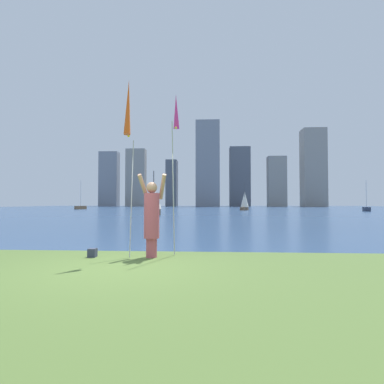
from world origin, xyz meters
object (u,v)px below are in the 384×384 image
object	(u,v)px
sailboat_5	(245,201)
kite_flag_left	(128,111)
bag	(92,253)
sailboat_0	(366,209)
sailboat_2	(81,207)
sailboat_4	(154,200)
person	(152,216)
kite_flag_right	(176,117)

from	to	relation	value
sailboat_5	kite_flag_left	bearing A→B (deg)	-98.78
bag	sailboat_0	size ratio (longest dim) A/B	0.04
sailboat_2	kite_flag_left	bearing A→B (deg)	-66.22
kite_flag_left	sailboat_2	size ratio (longest dim) A/B	0.77
sailboat_4	person	bearing A→B (deg)	-79.73
person	bag	bearing A→B (deg)	173.14
sailboat_2	sailboat_4	size ratio (longest dim) A/B	1.17
sailboat_4	sailboat_5	bearing A→B (deg)	60.48
bag	sailboat_0	world-z (taller)	sailboat_0
kite_flag_right	sailboat_5	bearing A→B (deg)	82.29
kite_flag_left	sailboat_0	xyz separation A→B (m)	(25.10, 42.71, -3.13)
sailboat_2	sailboat_5	world-z (taller)	sailboat_2
bag	sailboat_2	size ratio (longest dim) A/B	0.04
kite_flag_left	sailboat_5	bearing A→B (deg)	81.22
sailboat_0	sailboat_5	size ratio (longest dim) A/B	1.00
kite_flag_right	bag	bearing A→B (deg)	-160.58
kite_flag_left	sailboat_2	distance (m)	58.72
sailboat_4	sailboat_5	xyz separation A→B (m)	(11.77, 20.79, 0.07)
kite_flag_right	sailboat_5	world-z (taller)	sailboat_5
person	sailboat_2	xyz separation A→B (m)	(-24.16, 53.35, -0.58)
sailboat_2	sailboat_5	distance (m)	31.59
bag	sailboat_2	world-z (taller)	sailboat_2
bag	sailboat_5	distance (m)	48.53
kite_flag_left	bag	size ratio (longest dim) A/B	20.60
kite_flag_right	sailboat_2	size ratio (longest dim) A/B	0.75
kite_flag_right	sailboat_0	size ratio (longest dim) A/B	0.90
kite_flag_left	kite_flag_right	bearing A→B (deg)	41.88
sailboat_0	sailboat_4	bearing A→B (deg)	-152.28
sailboat_0	sailboat_5	bearing A→B (deg)	163.29
bag	sailboat_0	bearing A→B (deg)	58.50
bag	person	bearing A→B (deg)	2.60
person	bag	distance (m)	1.70
kite_flag_right	bag	world-z (taller)	kite_flag_right
person	sailboat_0	distance (m)	49.02
person	sailboat_5	bearing A→B (deg)	72.31
kite_flag_right	sailboat_0	bearing A→B (deg)	60.06
kite_flag_right	bag	distance (m)	4.06
sailboat_2	sailboat_0	bearing A→B (deg)	-12.66
kite_flag_right	bag	size ratio (longest dim) A/B	20.16
bag	sailboat_5	xyz separation A→B (m)	(8.34, 47.78, 1.53)
kite_flag_left	sailboat_0	distance (m)	49.64
bag	sailboat_0	xyz separation A→B (m)	(26.03, 42.47, 0.26)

